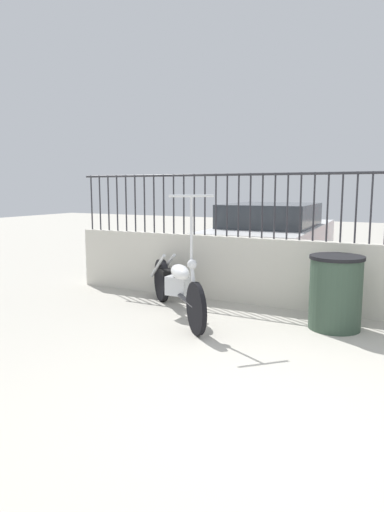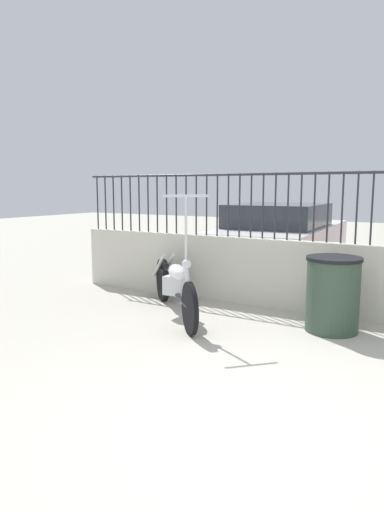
% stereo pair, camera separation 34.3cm
% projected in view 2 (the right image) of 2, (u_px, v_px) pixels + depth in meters
% --- Properties ---
extents(ground_plane, '(40.00, 40.00, 0.00)m').
position_uv_depth(ground_plane, '(258.00, 425.00, 3.17)').
color(ground_plane, '#B7B2A5').
extents(low_wall, '(8.58, 0.18, 0.94)m').
position_uv_depth(low_wall, '(353.00, 282.00, 5.71)').
color(low_wall, beige).
rests_on(low_wall, ground_plane).
extents(fence_railing, '(8.58, 0.04, 0.89)m').
position_uv_depth(fence_railing, '(358.00, 197.00, 5.56)').
color(fence_railing, '#2D2D33').
rests_on(fence_railing, low_wall).
extents(motorcycle_dark_grey, '(1.70, 1.71, 1.57)m').
position_uv_depth(motorcycle_dark_grey, '(173.00, 283.00, 5.95)').
color(motorcycle_dark_grey, black).
rests_on(motorcycle_dark_grey, ground_plane).
extents(trash_bin, '(0.62, 0.62, 0.86)m').
position_uv_depth(trash_bin, '(333.00, 294.00, 5.20)').
color(trash_bin, '#334738').
rests_on(trash_bin, ground_plane).
extents(car_white, '(1.98, 4.33, 1.33)m').
position_uv_depth(car_white, '(281.00, 237.00, 8.83)').
color(car_white, black).
rests_on(car_white, ground_plane).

